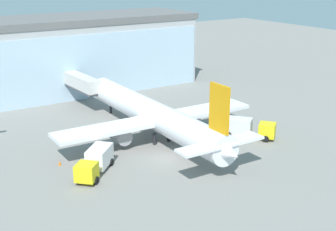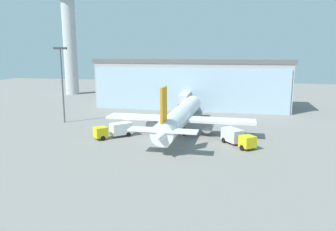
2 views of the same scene
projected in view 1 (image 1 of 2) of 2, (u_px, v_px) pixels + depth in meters
ground at (167, 158)px, 58.86m from camera, size 240.00×240.00×0.00m
terminal_building at (55, 55)px, 87.96m from camera, size 55.35×15.92×14.09m
jet_bridge at (78, 82)px, 79.93m from camera, size 2.86×12.70×5.49m
airplane at (154, 115)px, 64.60m from camera, size 29.41×36.28×10.79m
catering_truck at (95, 161)px, 54.31m from camera, size 6.71×6.72×2.65m
fuel_truck at (247, 127)px, 65.69m from camera, size 6.23×7.10×2.65m
baggage_cart at (235, 129)px, 67.95m from camera, size 3.17×3.04×1.50m
safety_cone_nose at (204, 155)px, 59.32m from camera, size 0.36×0.36×0.55m
safety_cone_wingtip at (60, 163)px, 56.77m from camera, size 0.36×0.36×0.55m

